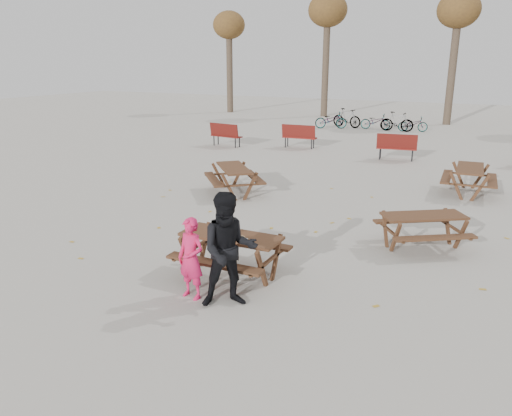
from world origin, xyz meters
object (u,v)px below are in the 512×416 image
at_px(picnic_table_north, 234,180).
at_px(soda_bottle, 226,232).
at_px(food_tray, 242,239).
at_px(picnic_table_far, 469,181).
at_px(child, 191,259).
at_px(main_picnic_table, 231,245).
at_px(adult, 229,250).
at_px(picnic_table_east, 422,231).

bearing_deg(picnic_table_north, soda_bottle, -13.63).
relative_size(food_tray, picnic_table_far, 0.10).
height_order(soda_bottle, child, child).
distance_m(main_picnic_table, picnic_table_north, 5.72).
height_order(main_picnic_table, adult, adult).
bearing_deg(picnic_table_east, food_tray, -162.93).
relative_size(soda_bottle, picnic_table_east, 0.10).
bearing_deg(picnic_table_east, main_picnic_table, -167.71).
distance_m(adult, picnic_table_far, 9.44).
height_order(main_picnic_table, food_tray, food_tray).
distance_m(food_tray, adult, 0.87).
distance_m(food_tray, picnic_table_east, 4.06).
xyz_separation_m(soda_bottle, picnic_table_far, (3.44, 8.07, -0.45)).
height_order(picnic_table_east, picnic_table_north, picnic_table_north).
xyz_separation_m(main_picnic_table, food_tray, (0.31, -0.17, 0.21)).
distance_m(soda_bottle, picnic_table_east, 4.24).
relative_size(child, adult, 0.73).
relative_size(adult, picnic_table_far, 1.02).
distance_m(food_tray, picnic_table_far, 8.72).
bearing_deg(soda_bottle, main_picnic_table, 56.48).
xyz_separation_m(adult, picnic_table_far, (2.86, 8.98, -0.53)).
bearing_deg(picnic_table_far, food_tray, 156.52).
relative_size(child, picnic_table_east, 0.82).
relative_size(soda_bottle, adult, 0.09).
relative_size(main_picnic_table, adult, 0.97).
height_order(main_picnic_table, child, child).
bearing_deg(picnic_table_north, picnic_table_east, 28.49).
bearing_deg(adult, soda_bottle, 87.83).
xyz_separation_m(main_picnic_table, picnic_table_north, (-2.71, 5.04, -0.20)).
height_order(soda_bottle, picnic_table_east, soda_bottle).
distance_m(child, picnic_table_north, 6.61).
xyz_separation_m(picnic_table_east, picnic_table_far, (0.52, 5.03, 0.04)).
xyz_separation_m(main_picnic_table, child, (-0.15, -1.05, 0.09)).
bearing_deg(food_tray, adult, -75.33).
bearing_deg(adult, food_tray, 69.97).
height_order(picnic_table_north, picnic_table_far, picnic_table_far).
bearing_deg(picnic_table_north, child, -18.23).
height_order(soda_bottle, picnic_table_north, soda_bottle).
distance_m(child, picnic_table_east, 5.02).
xyz_separation_m(food_tray, child, (-0.46, -0.88, -0.11)).
relative_size(food_tray, picnic_table_north, 0.10).
bearing_deg(adult, picnic_table_east, 24.63).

